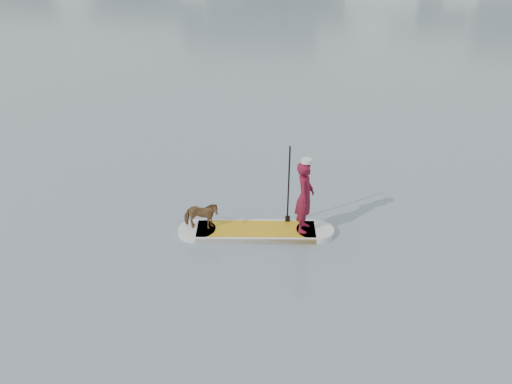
# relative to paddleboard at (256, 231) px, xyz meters

# --- Properties ---
(ground) EXTENTS (140.00, 140.00, 0.00)m
(ground) POSITION_rel_paddleboard_xyz_m (-2.04, -2.77, -0.06)
(ground) COLOR slate
(ground) RESTS_ON ground
(paddleboard) EXTENTS (3.25, 1.32, 0.12)m
(paddleboard) POSITION_rel_paddleboard_xyz_m (0.00, 0.00, 0.00)
(paddleboard) COLOR gold
(paddleboard) RESTS_ON ground
(paddler) EXTENTS (0.37, 0.56, 1.55)m
(paddler) POSITION_rel_paddleboard_xyz_m (0.98, 0.21, 0.83)
(paddler) COLOR maroon
(paddler) RESTS_ON paddleboard
(white_cap) EXTENTS (0.22, 0.22, 0.07)m
(white_cap) POSITION_rel_paddleboard_xyz_m (0.98, 0.21, 1.64)
(white_cap) COLOR silver
(white_cap) RESTS_ON paddler
(dog) EXTENTS (0.79, 0.46, 0.63)m
(dog) POSITION_rel_paddleboard_xyz_m (-1.12, -0.24, 0.37)
(dog) COLOR brown
(dog) RESTS_ON paddleboard
(paddle) EXTENTS (0.10, 0.30, 2.00)m
(paddle) POSITION_rel_paddleboard_xyz_m (0.60, 0.44, 0.74)
(paddle) COLOR black
(paddle) RESTS_ON ground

